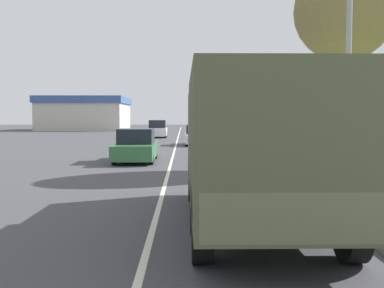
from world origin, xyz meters
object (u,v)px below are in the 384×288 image
Objects in this scene: car_nearest_ahead at (136,147)px; car_third_ahead at (157,130)px; lamp_post at (341,31)px; military_truck at (253,142)px; car_second_ahead at (196,136)px.

car_nearest_ahead is 1.19× the size of car_third_ahead.
military_truck is at bearing -131.14° from lamp_post.
lamp_post is at bearing -82.64° from car_second_ahead.
military_truck reaches higher than car_second_ahead.
lamp_post is (2.62, 3.00, 2.64)m from military_truck.
car_second_ahead is 23.84m from lamp_post.
military_truck is 13.84m from car_nearest_ahead.
car_third_ahead is at bearing 90.92° from car_nearest_ahead.
military_truck is 4.78m from lamp_post.
car_second_ahead is 13.25m from car_third_ahead.
car_nearest_ahead is at bearing -103.69° from car_second_ahead.
military_truck is 1.10× the size of lamp_post.
car_nearest_ahead is 0.67× the size of lamp_post.
lamp_post is at bearing 48.86° from military_truck.
lamp_post reaches higher than military_truck.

